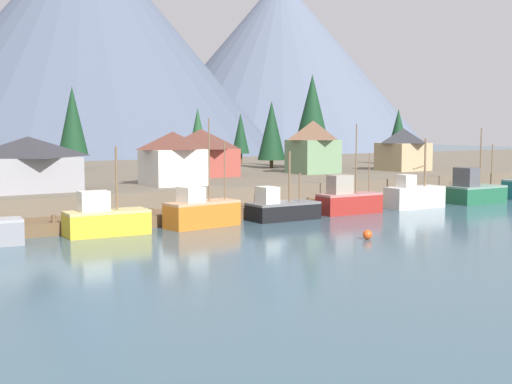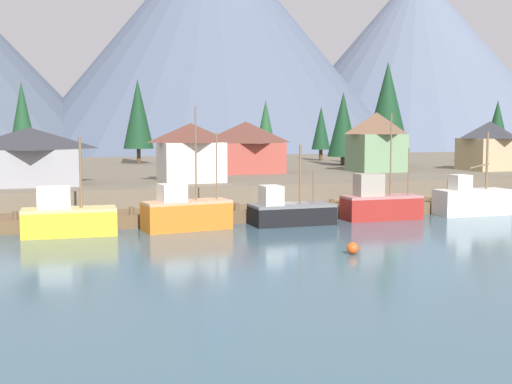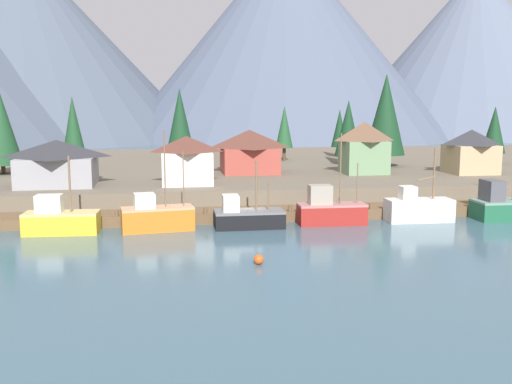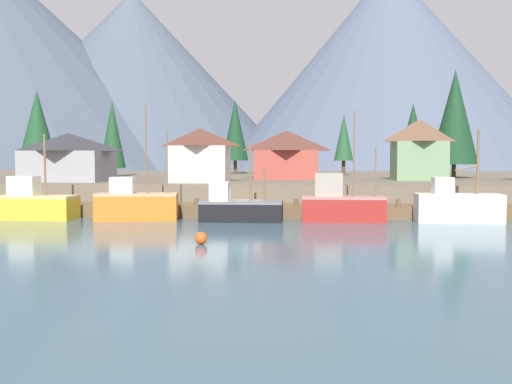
% 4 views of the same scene
% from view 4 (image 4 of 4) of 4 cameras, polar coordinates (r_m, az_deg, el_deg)
% --- Properties ---
extents(ground_plane, '(400.00, 400.00, 1.00)m').
position_cam_4_polar(ground_plane, '(66.30, 0.51, -1.26)').
color(ground_plane, '#3D5B6B').
extents(dock, '(80.00, 4.00, 1.60)m').
position_cam_4_polar(dock, '(48.32, -0.80, -1.79)').
color(dock, brown).
rests_on(dock, ground_plane).
extents(shoreline_bank, '(400.00, 56.00, 2.50)m').
position_cam_4_polar(shoreline_bank, '(78.15, 1.05, 0.72)').
color(shoreline_bank, '#665B4C').
rests_on(shoreline_bank, ground_plane).
extents(mountain_central_peak, '(112.22, 112.22, 59.85)m').
position_cam_4_polar(mountain_central_peak, '(201.23, -11.97, 10.44)').
color(mountain_central_peak, '#475160').
rests_on(mountain_central_peak, ground_plane).
extents(mountain_east_peak, '(107.88, 107.88, 64.21)m').
position_cam_4_polar(mountain_east_peak, '(189.80, 12.86, 11.53)').
color(mountain_east_peak, '#4C566B').
rests_on(mountain_east_peak, ground_plane).
extents(fishing_boat_yellow, '(6.39, 2.90, 6.72)m').
position_cam_4_polar(fishing_boat_yellow, '(49.11, -20.90, -1.13)').
color(fishing_boat_yellow, gold).
rests_on(fishing_boat_yellow, ground_plane).
extents(fishing_boat_orange, '(6.51, 3.15, 8.86)m').
position_cam_4_polar(fishing_boat_orange, '(46.12, -11.72, -1.17)').
color(fishing_boat_orange, '#CC6B1E').
rests_on(fishing_boat_orange, ground_plane).
extents(fishing_boat_black, '(6.28, 2.95, 6.04)m').
position_cam_4_polar(fishing_boat_black, '(44.73, -1.67, -1.60)').
color(fishing_boat_black, black).
rests_on(fishing_boat_black, ground_plane).
extents(fishing_boat_red, '(6.33, 2.55, 8.45)m').
position_cam_4_polar(fishing_boat_red, '(44.84, 8.34, -1.22)').
color(fishing_boat_red, maroon).
rests_on(fishing_boat_red, ground_plane).
extents(fishing_boat_white, '(6.31, 2.54, 6.96)m').
position_cam_4_polar(fishing_boat_white, '(46.32, 19.12, -1.30)').
color(fishing_boat_white, silver).
rests_on(fishing_boat_white, ground_plane).
extents(house_red, '(7.20, 6.41, 5.39)m').
position_cam_4_polar(house_red, '(65.03, 3.01, 3.72)').
color(house_red, '#9E4238').
rests_on(house_red, shoreline_bank).
extents(house_grey, '(8.13, 7.12, 4.83)m').
position_cam_4_polar(house_grey, '(61.35, -17.89, 3.32)').
color(house_grey, gray).
rests_on(house_grey, shoreline_bank).
extents(house_green, '(5.50, 4.88, 6.39)m').
position_cam_4_polar(house_green, '(63.54, 15.67, 4.07)').
color(house_green, '#6B8E66').
rests_on(house_green, shoreline_bank).
extents(house_white, '(5.60, 4.97, 5.20)m').
position_cam_4_polar(house_white, '(56.54, -5.46, 3.66)').
color(house_white, silver).
rests_on(house_white, shoreline_bank).
extents(conifer_near_left, '(5.48, 5.48, 12.62)m').
position_cam_4_polar(conifer_near_left, '(72.35, 18.90, 6.96)').
color(conifer_near_left, '#4C3823').
rests_on(conifer_near_left, shoreline_bank).
extents(conifer_near_right, '(4.83, 4.83, 10.53)m').
position_cam_4_polar(conifer_near_right, '(75.44, -20.64, 5.81)').
color(conifer_near_right, '#4C3823').
rests_on(conifer_near_right, shoreline_bank).
extents(conifer_mid_left, '(3.80, 3.80, 9.11)m').
position_cam_4_polar(conifer_mid_left, '(74.97, 15.12, 5.36)').
color(conifer_mid_left, '#4C3823').
rests_on(conifer_mid_left, shoreline_bank).
extents(conifer_mid_right, '(3.91, 3.91, 10.97)m').
position_cam_4_polar(conifer_mid_right, '(86.40, -2.06, 6.08)').
color(conifer_mid_right, '#4C3823').
rests_on(conifer_mid_right, shoreline_bank).
extents(conifer_back_right, '(2.66, 2.66, 7.66)m').
position_cam_4_polar(conifer_back_right, '(86.99, 15.14, 4.72)').
color(conifer_back_right, '#4C3823').
rests_on(conifer_back_right, shoreline_bank).
extents(conifer_centre, '(2.62, 2.62, 8.26)m').
position_cam_4_polar(conifer_centre, '(80.02, 8.60, 5.28)').
color(conifer_centre, '#4C3823').
rests_on(conifer_centre, shoreline_bank).
extents(conifer_far_left, '(3.28, 3.28, 9.53)m').
position_cam_4_polar(conifer_far_left, '(76.34, -13.89, 5.48)').
color(conifer_far_left, '#4C3823').
rests_on(conifer_far_left, shoreline_bank).
extents(channel_buoy, '(0.70, 0.70, 0.70)m').
position_cam_4_polar(channel_buoy, '(32.81, -5.41, -4.52)').
color(channel_buoy, '#E04C19').
rests_on(channel_buoy, ground_plane).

